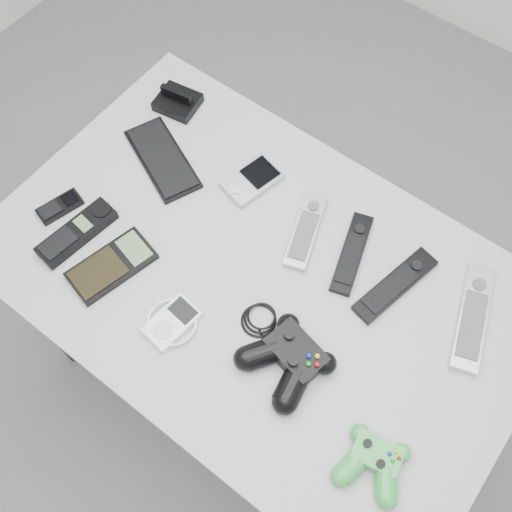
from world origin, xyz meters
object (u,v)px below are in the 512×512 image
Objects in this scene: remote_silver_b at (473,317)px; remote_black_b at (395,285)px; desk at (259,287)px; controller_black at (289,358)px; pda_keyboard at (163,159)px; remote_black_a at (352,253)px; remote_silver_a at (306,230)px; pda at (251,180)px; mp3_player at (172,322)px; controller_green at (374,461)px; calculator at (111,265)px; mobile_phone at (60,206)px; cordless_handset at (77,232)px.

remote_black_b is at bearing 172.76° from remote_silver_b.
remote_black_b is (0.24, 0.15, 0.08)m from desk.
desk is 0.22m from controller_black.
pda_keyboard is 1.17× the size of remote_black_a.
controller_black is (0.14, -0.26, 0.02)m from remote_silver_a.
pda is 0.39m from remote_black_b.
mp3_player is 0.46m from controller_green.
controller_green reaches higher than remote_black_a.
remote_silver_a is 1.74× the size of mp3_player.
controller_black is at bearing -147.81° from remote_silver_b.
remote_black_b is (0.22, 0.00, -0.00)m from remote_silver_a.
calculator reaches higher than pda_keyboard.
remote_silver_a is 0.99× the size of remote_black_a.
pda is 0.43m from mobile_phone.
remote_black_a is (0.48, 0.06, 0.00)m from pda_keyboard.
pda is at bearing 148.92° from controller_black.
remote_black_a is 0.64m from mobile_phone.
remote_silver_a is (0.02, 0.14, 0.08)m from desk.
cordless_handset reaches higher than desk.
controller_black reaches higher than cordless_handset.
pda is 0.61× the size of remote_black_b.
remote_silver_b is (0.38, 0.04, 0.00)m from remote_silver_a.
calculator reaches higher than mobile_phone.
calculator is 1.63× the size of mp3_player.
controller_green is (0.46, 0.02, 0.01)m from mp3_player.
pda_keyboard is 1.26× the size of calculator.
calculator is (0.11, -0.01, -0.01)m from cordless_handset.
remote_black_b is 0.16m from remote_silver_b.
remote_silver_b is at bearing -12.19° from remote_black_a.
controller_green is at bearing -24.52° from desk.
controller_black reaches higher than controller_green.
pda_keyboard is at bearing 93.93° from cordless_handset.
remote_silver_b is 0.90m from mobile_phone.
pda is at bearing 62.05° from mobile_phone.
remote_black_a and mp3_player have the same top height.
mobile_phone is 0.54× the size of cordless_handset.
controller_green is (0.39, -0.18, 0.09)m from desk.
pda and remote_black_a have the same top height.
desk is 0.44m from remote_silver_b.
cordless_handset is at bearing -163.27° from controller_black.
pda is 0.71× the size of calculator.
desk is at bearing -136.28° from remote_black_b.
pda_keyboard is (-0.35, 0.10, 0.07)m from desk.
remote_silver_b is 2.12× the size of mp3_player.
controller_green is at bearing -59.90° from remote_silver_a.
calculator is at bearing 4.83° from mobile_phone.
mp3_player reaches higher than pda_keyboard.
remote_black_b is 0.89× the size of remote_silver_b.
desk is 0.47m from mobile_phone.
cordless_handset is at bearing -140.89° from remote_black_b.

